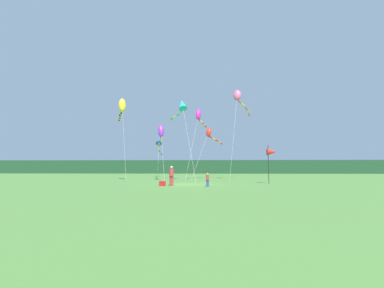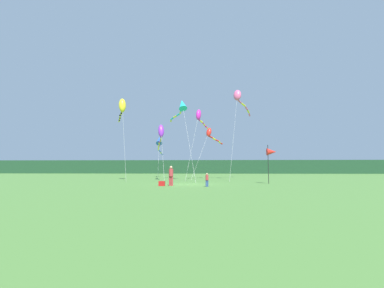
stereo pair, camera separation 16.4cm
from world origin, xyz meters
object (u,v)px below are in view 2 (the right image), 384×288
(banner_flag_pole, at_px, (271,152))
(kite_blue, at_px, (159,142))
(person_adult, at_px, (171,175))
(kite_red, at_px, (210,134))
(cooler_box, at_px, (162,184))
(kite_rainbow, at_px, (239,98))
(kite_yellow, at_px, (122,107))
(person_child, at_px, (207,179))
(kite_magenta, at_px, (199,116))
(kite_cyan, at_px, (182,106))
(kite_purple, at_px, (161,133))

(banner_flag_pole, height_order, kite_blue, kite_blue)
(person_adult, relative_size, kite_red, 0.24)
(cooler_box, relative_size, kite_rainbow, 0.04)
(kite_yellow, height_order, kite_red, kite_yellow)
(person_child, relative_size, kite_magenta, 0.12)
(banner_flag_pole, height_order, kite_red, kite_red)
(kite_yellow, height_order, kite_rainbow, kite_rainbow)
(banner_flag_pole, distance_m, kite_cyan, 12.79)
(kite_blue, distance_m, kite_rainbow, 14.61)
(person_adult, height_order, banner_flag_pole, banner_flag_pole)
(kite_purple, bearing_deg, kite_yellow, -166.56)
(person_child, relative_size, kite_yellow, 0.11)
(kite_purple, bearing_deg, person_child, -61.20)
(person_child, bearing_deg, person_adult, 163.01)
(kite_blue, bearing_deg, person_child, -68.98)
(kite_rainbow, bearing_deg, cooler_box, -125.68)
(banner_flag_pole, relative_size, kite_purple, 0.49)
(kite_yellow, bearing_deg, banner_flag_pole, -16.79)
(person_adult, height_order, kite_blue, kite_blue)
(person_adult, xyz_separation_m, kite_blue, (-4.30, 18.27, 4.65))
(kite_blue, height_order, kite_rainbow, kite_rainbow)
(kite_rainbow, bearing_deg, banner_flag_pole, -75.85)
(kite_yellow, xyz_separation_m, kite_magenta, (9.32, 2.78, -0.76))
(kite_yellow, xyz_separation_m, kite_red, (10.80, 5.63, -2.70))
(kite_red, bearing_deg, kite_yellow, -152.49)
(person_adult, relative_size, kite_blue, 0.15)
(kite_purple, bearing_deg, kite_cyan, 2.15)
(person_child, xyz_separation_m, kite_magenta, (-0.87, 11.88, 7.57))
(kite_yellow, bearing_deg, kite_magenta, 16.60)
(cooler_box, xyz_separation_m, kite_magenta, (2.95, 11.19, 7.98))
(banner_flag_pole, height_order, kite_purple, kite_purple)
(kite_red, height_order, kite_magenta, kite_magenta)
(kite_red, bearing_deg, person_adult, -104.99)
(kite_red, height_order, kite_blue, kite_red)
(banner_flag_pole, relative_size, kite_red, 0.52)
(kite_magenta, bearing_deg, kite_purple, -160.44)
(cooler_box, bearing_deg, kite_rainbow, 54.32)
(kite_blue, xyz_separation_m, kite_purple, (1.78, -9.01, 0.19))
(person_adult, relative_size, cooler_box, 3.29)
(kite_magenta, bearing_deg, person_adult, -101.43)
(kite_purple, bearing_deg, banner_flag_pole, -27.02)
(kite_cyan, bearing_deg, kite_red, 50.44)
(banner_flag_pole, distance_m, kite_yellow, 18.21)
(kite_yellow, bearing_deg, kite_cyan, 9.47)
(cooler_box, xyz_separation_m, kite_blue, (-3.56, 18.52, 5.39))
(cooler_box, bearing_deg, person_adult, 18.81)
(person_child, xyz_separation_m, kite_blue, (-7.38, 19.22, 4.98))
(cooler_box, bearing_deg, banner_flag_pole, 18.77)
(kite_magenta, bearing_deg, kite_cyan, -143.98)
(kite_red, xyz_separation_m, kite_magenta, (-1.48, -2.85, 1.94))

